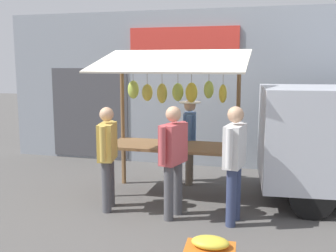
% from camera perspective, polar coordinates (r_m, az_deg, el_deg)
% --- Properties ---
extents(ground_plane, '(40.00, 40.00, 0.00)m').
position_cam_1_polar(ground_plane, '(7.01, 0.64, -9.77)').
color(ground_plane, '#514F4C').
extents(street_backdrop, '(9.00, 0.30, 3.40)m').
position_cam_1_polar(street_backdrop, '(8.82, 3.85, 5.33)').
color(street_backdrop, '#8C939E').
rests_on(street_backdrop, ground).
extents(market_stall, '(2.50, 1.46, 2.50)m').
position_cam_1_polar(market_stall, '(6.75, 0.71, 3.15)').
color(market_stall, brown).
rests_on(market_stall, ground).
extents(vendor_with_sunhat, '(0.41, 0.68, 1.59)m').
position_cam_1_polar(vendor_with_sunhat, '(7.46, 3.13, -1.27)').
color(vendor_with_sunhat, '#726656').
rests_on(vendor_with_sunhat, ground).
extents(shopper_with_shopping_bag, '(0.31, 0.68, 1.60)m').
position_cam_1_polar(shopper_with_shopping_bag, '(6.16, -8.69, -3.61)').
color(shopper_with_shopping_bag, '#4C4C51').
rests_on(shopper_with_shopping_bag, ground).
extents(shopper_with_ponytail, '(0.34, 0.68, 1.65)m').
position_cam_1_polar(shopper_with_ponytail, '(5.76, 0.77, -4.03)').
color(shopper_with_ponytail, '#4C4C51').
rests_on(shopper_with_ponytail, ground).
extents(shopper_in_striped_shirt, '(0.29, 0.70, 1.67)m').
position_cam_1_polar(shopper_in_striped_shirt, '(5.62, 9.54, -4.32)').
color(shopper_in_striped_shirt, navy).
rests_on(shopper_in_striped_shirt, ground).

